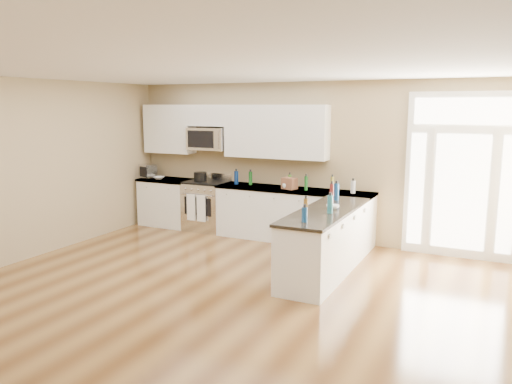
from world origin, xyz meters
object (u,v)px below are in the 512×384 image
at_px(peninsula_cabinet, 325,244).
at_px(toaster_oven, 148,171).
at_px(kitchen_range, 207,206).
at_px(stockpot, 200,176).

height_order(peninsula_cabinet, toaster_oven, toaster_oven).
relative_size(kitchen_range, stockpot, 4.34).
xyz_separation_m(kitchen_range, toaster_oven, (-1.37, -0.04, 0.60)).
xyz_separation_m(peninsula_cabinet, stockpot, (-2.99, 1.41, 0.61)).
bearing_deg(toaster_oven, stockpot, 20.43).
bearing_deg(peninsula_cabinet, kitchen_range, 153.27).
height_order(kitchen_range, stockpot, stockpot).
height_order(stockpot, toaster_oven, toaster_oven).
xyz_separation_m(peninsula_cabinet, toaster_oven, (-4.24, 1.41, 0.64)).
relative_size(peninsula_cabinet, kitchen_range, 2.15).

